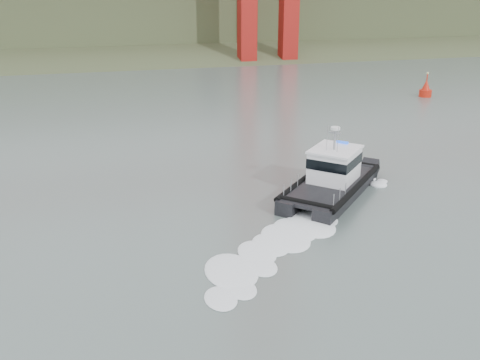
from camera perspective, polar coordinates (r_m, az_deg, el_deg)
The scene contains 4 objects.
ground at distance 27.71m, azimuth 7.99°, elevation -10.21°, with size 400.00×400.00×0.00m, color #51605B.
headlands at distance 147.78m, azimuth -12.03°, elevation 17.18°, with size 500.00×105.36×27.12m.
patrol_boat at distance 37.77m, azimuth 9.80°, elevation 0.30°, with size 9.92×9.97×5.01m.
nav_buoy at distance 74.60m, azimuth 19.19°, elevation 9.07°, with size 1.61×1.61×3.36m.
Camera 1 is at (-9.91, -21.78, 13.97)m, focal length 40.00 mm.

